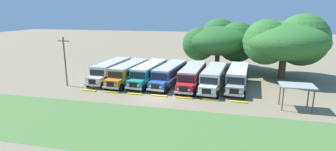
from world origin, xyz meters
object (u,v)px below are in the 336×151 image
object	(u,v)px
parked_bus_slot_3	(170,73)
secondary_tree	(286,41)
parked_bus_slot_1	(129,72)
utility_pole	(65,60)
parked_bus_slot_4	(192,75)
broad_shade_tree	(220,41)
parked_bus_slot_6	(238,77)
waiting_shelter	(297,87)
parked_bus_slot_2	(149,72)
parked_bus_slot_5	(214,77)
parked_bus_slot_0	(111,70)

from	to	relation	value
parked_bus_slot_3	secondary_tree	distance (m)	19.23
parked_bus_slot_1	utility_pole	xyz separation A→B (m)	(-7.89, -4.35, 2.21)
parked_bus_slot_3	parked_bus_slot_4	world-z (taller)	same
parked_bus_slot_3	utility_pole	world-z (taller)	utility_pole
broad_shade_tree	utility_pole	distance (m)	27.31
parked_bus_slot_4	utility_pole	distance (m)	18.29
parked_bus_slot_1	broad_shade_tree	xyz separation A→B (m)	(12.86, 13.33, 3.66)
parked_bus_slot_6	broad_shade_tree	size ratio (longest dim) A/B	0.82
parked_bus_slot_3	waiting_shelter	bearing A→B (deg)	72.19
secondary_tree	utility_pole	xyz separation A→B (m)	(-31.13, -12.65, -2.18)
parked_bus_slot_3	parked_bus_slot_6	xyz separation A→B (m)	(9.77, 0.28, 0.00)
parked_bus_slot_4	secondary_tree	world-z (taller)	secondary_tree
parked_bus_slot_6	secondary_tree	bearing A→B (deg)	141.18
parked_bus_slot_2	parked_bus_slot_5	size ratio (longest dim) A/B	1.00
parked_bus_slot_2	parked_bus_slot_5	xyz separation A→B (m)	(9.73, -0.56, 0.00)
parked_bus_slot_6	secondary_tree	xyz separation A→B (m)	(7.19, 7.64, 4.39)
parked_bus_slot_6	utility_pole	world-z (taller)	utility_pole
parked_bus_slot_6	parked_bus_slot_3	bearing A→B (deg)	-83.89
waiting_shelter	parked_bus_slot_1	bearing A→B (deg)	163.72
parked_bus_slot_1	parked_bus_slot_5	bearing A→B (deg)	93.19
parked_bus_slot_1	parked_bus_slot_6	bearing A→B (deg)	96.27
parked_bus_slot_0	parked_bus_slot_4	world-z (taller)	same
parked_bus_slot_0	parked_bus_slot_6	bearing A→B (deg)	91.81
parked_bus_slot_5	utility_pole	xyz separation A→B (m)	(-20.70, -4.19, 2.21)
parked_bus_slot_1	parked_bus_slot_2	world-z (taller)	same
parked_bus_slot_1	parked_bus_slot_5	xyz separation A→B (m)	(12.80, -0.16, 0.00)
parked_bus_slot_5	utility_pole	distance (m)	21.23
parked_bus_slot_6	waiting_shelter	size ratio (longest dim) A/B	3.04
parked_bus_slot_1	parked_bus_slot_6	size ratio (longest dim) A/B	1.00
secondary_tree	waiting_shelter	distance (m)	15.23
parked_bus_slot_5	parked_bus_slot_3	bearing A→B (deg)	-90.20
parked_bus_slot_5	broad_shade_tree	distance (m)	13.98
parked_bus_slot_4	utility_pole	xyz separation A→B (m)	(-17.61, -4.41, 2.21)
parked_bus_slot_2	parked_bus_slot_4	bearing A→B (deg)	91.01
parked_bus_slot_0	secondary_tree	bearing A→B (deg)	107.84
parked_bus_slot_1	parked_bus_slot_2	xyz separation A→B (m)	(3.07, 0.40, 0.00)
broad_shade_tree	waiting_shelter	xyz separation A→B (m)	(9.34, -19.82, -2.79)
parked_bus_slot_5	utility_pole	bearing A→B (deg)	-74.03
parked_bus_slot_5	waiting_shelter	size ratio (longest dim) A/B	3.04
waiting_shelter	parked_bus_slot_0	bearing A→B (deg)	164.43
utility_pole	parked_bus_slot_4	bearing A→B (deg)	14.07
parked_bus_slot_0	parked_bus_slot_5	bearing A→B (deg)	88.91
parked_bus_slot_3	broad_shade_tree	size ratio (longest dim) A/B	0.82
parked_bus_slot_4	broad_shade_tree	world-z (taller)	broad_shade_tree
parked_bus_slot_3	waiting_shelter	distance (m)	17.36
parked_bus_slot_1	parked_bus_slot_5	distance (m)	12.80
parked_bus_slot_0	utility_pole	size ratio (longest dim) A/B	1.53
parked_bus_slot_2	parked_bus_slot_3	xyz separation A→B (m)	(3.20, -0.02, 0.00)
parked_bus_slot_4	parked_bus_slot_2	bearing A→B (deg)	-90.55
parked_bus_slot_1	parked_bus_slot_3	bearing A→B (deg)	97.35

